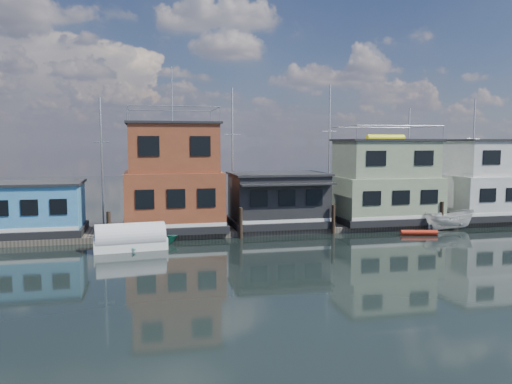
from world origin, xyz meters
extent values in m
plane|color=black|center=(0.00, 0.00, 0.00)|extent=(160.00, 160.00, 0.00)
cube|color=#595147|center=(0.00, 12.00, 0.20)|extent=(48.00, 5.00, 0.40)
cube|color=black|center=(-18.00, 12.00, 0.65)|extent=(6.40, 4.90, 0.50)
cube|color=#4491CC|center=(-18.00, 12.00, 2.40)|extent=(6.00, 4.50, 3.00)
cube|color=black|center=(-18.00, 12.00, 3.98)|extent=(6.30, 4.80, 0.16)
cube|color=black|center=(-8.50, 12.00, 0.65)|extent=(7.40, 5.90, 0.50)
cube|color=brown|center=(-8.50, 12.00, 2.77)|extent=(7.00, 5.50, 3.74)
cube|color=brown|center=(-8.50, 12.00, 6.37)|extent=(6.30, 4.95, 3.46)
cube|color=black|center=(-8.50, 12.00, 8.18)|extent=(6.65, 5.23, 0.16)
cylinder|color=silver|center=(-8.50, 12.00, 10.26)|extent=(0.08, 0.08, 4.00)
cube|color=black|center=(-0.50, 12.00, 0.65)|extent=(7.40, 5.40, 0.50)
cube|color=black|center=(-0.50, 12.00, 2.60)|extent=(7.00, 5.00, 3.40)
cube|color=black|center=(-0.50, 12.00, 4.38)|extent=(7.30, 5.30, 0.16)
cube|color=black|center=(-0.50, 9.20, 3.79)|extent=(7.00, 1.20, 0.12)
cube|color=black|center=(8.50, 12.00, 0.65)|extent=(8.40, 5.90, 0.50)
cube|color=gray|center=(8.50, 12.00, 2.46)|extent=(8.00, 5.50, 3.12)
cube|color=gray|center=(8.50, 12.00, 5.46)|extent=(7.20, 4.95, 2.88)
cube|color=black|center=(8.50, 12.00, 6.98)|extent=(7.60, 5.23, 0.16)
cylinder|color=#FFFA12|center=(8.50, 12.00, 7.15)|extent=(3.20, 0.56, 0.56)
cube|color=black|center=(18.50, 12.00, 0.65)|extent=(8.40, 5.90, 0.50)
cube|color=silver|center=(18.50, 12.00, 2.46)|extent=(8.00, 5.50, 3.12)
cube|color=silver|center=(18.50, 12.00, 5.46)|extent=(7.20, 4.95, 2.88)
cube|color=black|center=(18.50, 12.00, 6.98)|extent=(7.60, 5.23, 0.16)
cylinder|color=#2D2116|center=(-13.00, 9.20, 1.10)|extent=(0.28, 0.28, 2.20)
cylinder|color=#2D2116|center=(-4.00, 9.20, 1.10)|extent=(0.28, 0.28, 2.20)
cylinder|color=#2D2116|center=(3.00, 9.20, 1.10)|extent=(0.28, 0.28, 2.20)
cylinder|color=#2D2116|center=(12.00, 9.20, 1.10)|extent=(0.28, 0.28, 2.20)
cylinder|color=silver|center=(-14.00, 18.00, 5.25)|extent=(0.16, 0.16, 10.50)
cylinder|color=silver|center=(-14.00, 18.00, 6.83)|extent=(1.40, 0.06, 0.06)
cylinder|color=silver|center=(-3.00, 18.00, 5.75)|extent=(0.16, 0.16, 11.50)
cylinder|color=silver|center=(-3.00, 18.00, 7.48)|extent=(1.40, 0.06, 0.06)
cylinder|color=silver|center=(6.00, 18.00, 6.00)|extent=(0.16, 0.16, 12.00)
cylinder|color=silver|center=(6.00, 18.00, 7.80)|extent=(1.40, 0.06, 0.06)
cylinder|color=silver|center=(14.00, 18.00, 5.00)|extent=(0.16, 0.16, 10.00)
cylinder|color=silver|center=(14.00, 18.00, 6.50)|extent=(1.40, 0.06, 0.06)
cylinder|color=silver|center=(21.00, 18.00, 5.50)|extent=(0.16, 0.16, 11.00)
cylinder|color=silver|center=(21.00, 18.00, 7.15)|extent=(1.40, 0.06, 0.06)
imported|color=silver|center=(12.51, 8.90, 0.80)|extent=(4.21, 1.79, 1.59)
cylinder|color=#B62413|center=(9.04, 7.45, 0.19)|extent=(2.67, 1.01, 0.39)
imported|color=teal|center=(-10.46, 7.91, 0.43)|extent=(4.86, 4.06, 0.87)
cube|color=white|center=(-11.56, 7.06, 0.38)|extent=(4.68, 2.22, 0.75)
cylinder|color=silver|center=(-11.56, 7.06, 0.81)|extent=(4.47, 2.30, 1.83)
camera|label=1|loc=(-10.68, -25.15, 6.82)|focal=35.00mm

